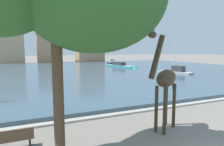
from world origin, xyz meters
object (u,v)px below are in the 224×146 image
at_px(giraffe_statue, 165,80).
at_px(sailboat_navy, 111,62).
at_px(sailboat_grey, 174,72).
at_px(sailboat_teal, 123,67).
at_px(park_bench, 11,139).

bearing_deg(giraffe_statue, sailboat_navy, 70.67).
xyz_separation_m(giraffe_statue, sailboat_grey, (16.00, 17.75, -2.13)).
height_order(giraffe_statue, sailboat_teal, sailboat_teal).
relative_size(giraffe_statue, sailboat_navy, 0.78).
xyz_separation_m(giraffe_statue, sailboat_teal, (12.62, 30.59, -2.15)).
relative_size(sailboat_navy, park_bench, 3.68).
height_order(giraffe_statue, sailboat_grey, sailboat_grey).
bearing_deg(park_bench, sailboat_grey, 36.14).
height_order(sailboat_teal, sailboat_grey, sailboat_grey).
bearing_deg(sailboat_grey, sailboat_navy, 92.00).
distance_m(giraffe_statue, sailboat_navy, 45.71).
bearing_deg(sailboat_navy, sailboat_grey, -88.00).
distance_m(sailboat_navy, park_bench, 47.77).
xyz_separation_m(giraffe_statue, sailboat_navy, (15.11, 43.09, -2.05)).
distance_m(sailboat_teal, park_bench, 35.74).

